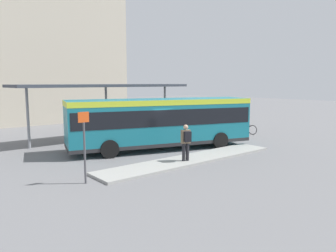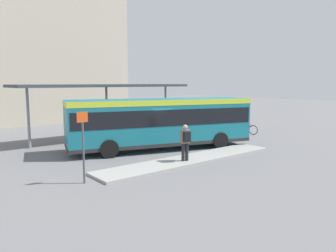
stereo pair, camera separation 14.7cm
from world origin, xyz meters
name	(u,v)px [view 1 (the left image)]	position (x,y,z in m)	size (l,w,h in m)	color
ground_plane	(161,149)	(0.00, 0.00, 0.00)	(120.00, 120.00, 0.00)	slate
curb_island	(191,159)	(-0.61, -3.23, 0.06)	(10.50, 1.80, 0.12)	#9E9E99
city_bus	(161,120)	(0.01, 0.00, 1.74)	(10.98, 5.53, 2.95)	#197284
pedestrian_waiting	(186,140)	(-1.21, -3.48, 1.14)	(0.50, 0.54, 1.77)	#232328
bicycle_black	(247,129)	(8.62, 0.34, 0.37)	(0.48, 1.69, 0.74)	black
bicycle_blue	(234,128)	(8.27, 1.24, 0.37)	(0.48, 1.71, 0.74)	black
bicycle_orange	(227,127)	(8.48, 2.13, 0.36)	(0.48, 1.64, 0.71)	black
bicycle_red	(218,126)	(8.43, 3.03, 0.37)	(0.48, 1.72, 0.75)	black
station_shelter	(106,87)	(-0.74, 5.14, 3.62)	(12.24, 3.08, 3.79)	#383D47
potted_planter_near_shelter	(170,129)	(3.00, 2.77, 0.63)	(0.70, 0.70, 1.20)	slate
platform_sign	(84,144)	(-6.40, -3.35, 1.56)	(0.44, 0.08, 2.80)	#4C4C51
station_building	(16,34)	(-2.19, 20.47, 8.70)	(19.37, 10.15, 17.40)	#BCB29E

